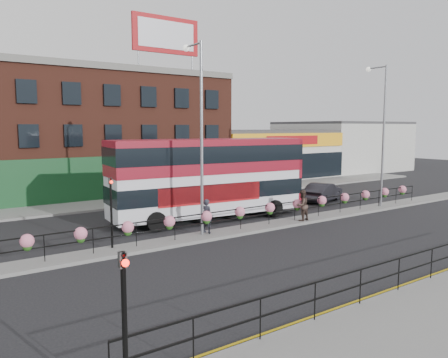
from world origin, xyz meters
TOP-DOWN VIEW (x-y plane):
  - ground at (0.00, 0.00)m, footprint 120.00×120.00m
  - north_pavement at (0.00, 12.00)m, footprint 60.00×4.00m
  - median at (0.00, 0.00)m, footprint 60.00×1.60m
  - yellow_line_inner at (0.00, -9.70)m, footprint 60.00×0.10m
  - yellow_line_outer at (0.00, -9.88)m, footprint 60.00×0.10m
  - brick_building at (-4.00, 19.96)m, footprint 25.00×12.21m
  - supermarket at (16.00, 19.90)m, footprint 15.00×12.25m
  - warehouse_east at (30.75, 20.00)m, footprint 14.50×12.00m
  - billboard at (2.50, 14.99)m, footprint 6.00×0.29m
  - median_railing at (0.00, 0.00)m, footprint 30.04×0.56m
  - south_railing at (-2.00, -10.10)m, footprint 20.04×0.05m
  - double_decker_bus at (-0.63, 3.61)m, footprint 12.28×3.90m
  - car at (9.90, 4.12)m, footprint 4.42×5.41m
  - pedestrian_a at (-2.94, 0.35)m, footprint 0.92×0.84m
  - pedestrian_b at (3.23, -0.35)m, footprint 1.00×0.84m
  - lamp_column_west at (-3.34, 0.41)m, footprint 0.35×1.69m
  - lamp_column_east at (11.19, 0.22)m, footprint 0.35×1.69m
  - traffic_light_south at (-12.00, -11.01)m, footprint 0.15×0.28m
  - traffic_light_median at (-8.00, 0.39)m, footprint 0.15×0.28m

SIDE VIEW (x-z plane):
  - ground at x=0.00m, z-range 0.00..0.00m
  - yellow_line_inner at x=0.00m, z-range 0.00..0.01m
  - yellow_line_outer at x=0.00m, z-range 0.00..0.01m
  - north_pavement at x=0.00m, z-range 0.00..0.15m
  - median at x=0.00m, z-range 0.00..0.15m
  - car at x=9.90m, z-range 0.00..1.45m
  - south_railing at x=-2.00m, z-range 0.40..1.52m
  - pedestrian_a at x=-2.94m, z-range 0.15..1.92m
  - median_railing at x=0.00m, z-range 0.43..1.66m
  - pedestrian_b at x=3.23m, z-range 0.15..1.96m
  - traffic_light_south at x=-12.00m, z-range 0.64..4.29m
  - traffic_light_median at x=-8.00m, z-range 0.64..4.29m
  - supermarket at x=16.00m, z-range 0.00..5.30m
  - double_decker_bus at x=-0.63m, z-range 0.56..5.45m
  - warehouse_east at x=30.75m, z-range 0.00..6.30m
  - brick_building at x=-4.00m, z-range -0.02..10.28m
  - lamp_column_east at x=11.19m, z-range 1.04..10.67m
  - lamp_column_west at x=-3.34m, z-range 1.04..10.69m
  - billboard at x=2.50m, z-range 10.98..15.38m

